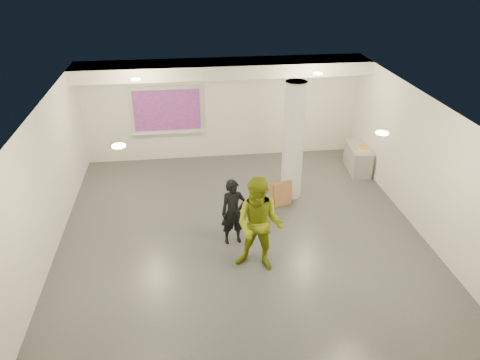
{
  "coord_description": "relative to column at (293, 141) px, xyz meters",
  "views": [
    {
      "loc": [
        -1.15,
        -8.57,
        5.92
      ],
      "look_at": [
        0.0,
        0.4,
        1.25
      ],
      "focal_mm": 35.0,
      "sensor_mm": 36.0,
      "label": 1
    }
  ],
  "objects": [
    {
      "name": "floor",
      "position": [
        -1.5,
        -1.8,
        -1.5
      ],
      "size": [
        8.0,
        9.0,
        0.01
      ],
      "primitive_type": "cube",
      "color": "#393B41",
      "rests_on": "ground"
    },
    {
      "name": "ceiling",
      "position": [
        -1.5,
        -1.8,
        1.5
      ],
      "size": [
        8.0,
        9.0,
        0.01
      ],
      "primitive_type": "cube",
      "color": "white",
      "rests_on": "floor"
    },
    {
      "name": "wall_back",
      "position": [
        -1.5,
        2.7,
        0.0
      ],
      "size": [
        8.0,
        0.01,
        3.0
      ],
      "primitive_type": "cube",
      "color": "silver",
      "rests_on": "floor"
    },
    {
      "name": "wall_front",
      "position": [
        -1.5,
        -6.3,
        0.0
      ],
      "size": [
        8.0,
        0.01,
        3.0
      ],
      "primitive_type": "cube",
      "color": "silver",
      "rests_on": "floor"
    },
    {
      "name": "wall_left",
      "position": [
        -5.5,
        -1.8,
        0.0
      ],
      "size": [
        0.01,
        9.0,
        3.0
      ],
      "primitive_type": "cube",
      "color": "silver",
      "rests_on": "floor"
    },
    {
      "name": "wall_right",
      "position": [
        2.5,
        -1.8,
        0.0
      ],
      "size": [
        0.01,
        9.0,
        3.0
      ],
      "primitive_type": "cube",
      "color": "silver",
      "rests_on": "floor"
    },
    {
      "name": "soffit_band",
      "position": [
        -1.5,
        2.15,
        1.32
      ],
      "size": [
        8.0,
        1.1,
        0.36
      ],
      "primitive_type": "cube",
      "color": "silver",
      "rests_on": "ceiling"
    },
    {
      "name": "downlight_nw",
      "position": [
        -3.7,
        0.7,
        1.48
      ],
      "size": [
        0.22,
        0.22,
        0.02
      ],
      "primitive_type": "cylinder",
      "color": "#E6E174",
      "rests_on": "ceiling"
    },
    {
      "name": "downlight_ne",
      "position": [
        0.7,
        0.7,
        1.48
      ],
      "size": [
        0.22,
        0.22,
        0.02
      ],
      "primitive_type": "cylinder",
      "color": "#E6E174",
      "rests_on": "ceiling"
    },
    {
      "name": "downlight_sw",
      "position": [
        -3.7,
        -3.3,
        1.48
      ],
      "size": [
        0.22,
        0.22,
        0.02
      ],
      "primitive_type": "cylinder",
      "color": "#E6E174",
      "rests_on": "ceiling"
    },
    {
      "name": "downlight_se",
      "position": [
        0.7,
        -3.3,
        1.48
      ],
      "size": [
        0.22,
        0.22,
        0.02
      ],
      "primitive_type": "cylinder",
      "color": "#E6E174",
      "rests_on": "ceiling"
    },
    {
      "name": "column",
      "position": [
        0.0,
        0.0,
        0.0
      ],
      "size": [
        0.52,
        0.52,
        3.0
      ],
      "primitive_type": "cylinder",
      "color": "silver",
      "rests_on": "floor"
    },
    {
      "name": "projection_screen",
      "position": [
        -3.1,
        2.65,
        0.03
      ],
      "size": [
        2.1,
        0.13,
        1.42
      ],
      "color": "silver",
      "rests_on": "wall_back"
    },
    {
      "name": "credenza",
      "position": [
        2.22,
        1.21,
        -1.14
      ],
      "size": [
        0.64,
        1.29,
        0.73
      ],
      "primitive_type": "cube",
      "rotation": [
        0.0,
        0.0,
        -0.1
      ],
      "color": "gray",
      "rests_on": "floor"
    },
    {
      "name": "papers_stack",
      "position": [
        2.26,
        0.99,
        -0.76
      ],
      "size": [
        0.25,
        0.31,
        0.02
      ],
      "primitive_type": "cube",
      "rotation": [
        0.0,
        0.0,
        -0.07
      ],
      "color": "silver",
      "rests_on": "credenza"
    },
    {
      "name": "postit_pad",
      "position": [
        2.27,
        1.03,
        -0.76
      ],
      "size": [
        0.21,
        0.28,
        0.03
      ],
      "primitive_type": "cube",
      "rotation": [
        0.0,
        0.0,
        -0.02
      ],
      "color": "orange",
      "rests_on": "credenza"
    },
    {
      "name": "cardboard_back",
      "position": [
        -0.3,
        -0.44,
        -1.21
      ],
      "size": [
        0.53,
        0.34,
        0.59
      ],
      "primitive_type": "cube",
      "rotation": [
        -0.12,
        0.0,
        0.45
      ],
      "color": "#9A643E",
      "rests_on": "floor"
    },
    {
      "name": "cardboard_front",
      "position": [
        -0.38,
        -0.46,
        -1.2
      ],
      "size": [
        0.59,
        0.31,
        0.61
      ],
      "primitive_type": "cube",
      "rotation": [
        -0.23,
        0.0,
        0.23
      ],
      "color": "#9A643E",
      "rests_on": "floor"
    },
    {
      "name": "woman",
      "position": [
        -1.71,
        -1.89,
        -0.75
      ],
      "size": [
        0.59,
        0.44,
        1.49
      ],
      "primitive_type": "imported",
      "rotation": [
        0.0,
        0.0,
        0.16
      ],
      "color": "black",
      "rests_on": "floor"
    },
    {
      "name": "man",
      "position": [
        -1.31,
        -2.85,
        -0.5
      ],
      "size": [
        1.19,
        1.07,
        1.99
      ],
      "primitive_type": "imported",
      "rotation": [
        0.0,
        0.0,
        -0.4
      ],
      "color": "olive",
      "rests_on": "floor"
    }
  ]
}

